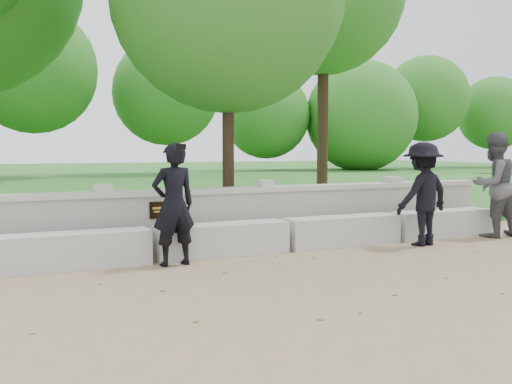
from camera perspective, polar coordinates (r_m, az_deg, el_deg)
ground at (r=5.96m, az=-5.58°, el=-10.18°), size 80.00×80.00×0.00m
lawn at (r=19.58m, az=-19.47°, el=0.11°), size 40.00×22.00×0.25m
concrete_bench at (r=7.69m, az=-10.37°, el=-5.21°), size 11.90×0.45×0.45m
parapet_wall at (r=8.33m, az=-11.62°, el=-2.83°), size 12.50×0.35×0.90m
man_main at (r=7.33m, az=-8.26°, el=-1.23°), size 0.61×0.55×1.57m
visitor_left at (r=10.43m, az=22.66°, el=0.68°), size 0.87×0.68×1.77m
visitor_mid at (r=9.14m, az=16.33°, el=-0.19°), size 1.11×0.75×1.59m
shrub_b at (r=10.18m, az=0.97°, el=-1.01°), size 0.37×0.40×0.58m
shrub_c at (r=10.63m, az=9.12°, el=-0.96°), size 0.64×0.64×0.54m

